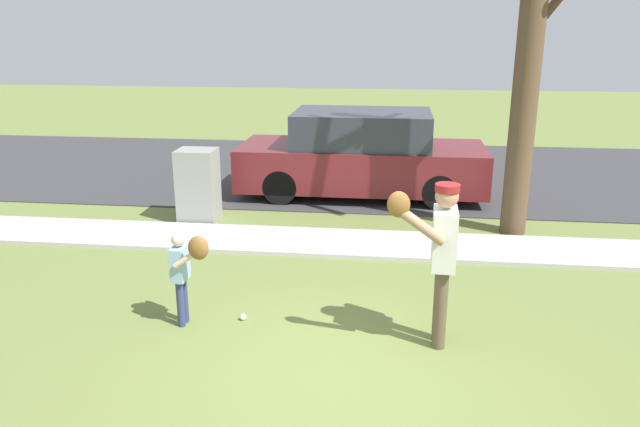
{
  "coord_description": "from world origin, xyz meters",
  "views": [
    {
      "loc": [
        0.44,
        -5.24,
        3.22
      ],
      "look_at": [
        -0.43,
        1.94,
        1.0
      ],
      "focal_mm": 34.59,
      "sensor_mm": 36.0,
      "label": 1
    }
  ],
  "objects_px": {
    "baseball": "(243,317)",
    "utility_cabinet": "(198,186)",
    "parked_suv_maroon": "(362,156)",
    "person_adult": "(440,247)",
    "person_child": "(185,266)",
    "street_tree_near": "(531,33)"
  },
  "relations": [
    {
      "from": "person_adult",
      "to": "parked_suv_maroon",
      "type": "distance_m",
      "value": 5.94
    },
    {
      "from": "person_adult",
      "to": "street_tree_near",
      "type": "xyz_separation_m",
      "value": [
        1.46,
        3.83,
        2.02
      ]
    },
    {
      "from": "person_adult",
      "to": "baseball",
      "type": "distance_m",
      "value": 2.39
    },
    {
      "from": "person_adult",
      "to": "utility_cabinet",
      "type": "bearing_deg",
      "value": -43.53
    },
    {
      "from": "parked_suv_maroon",
      "to": "street_tree_near",
      "type": "bearing_deg",
      "value": -37.9
    },
    {
      "from": "utility_cabinet",
      "to": "street_tree_near",
      "type": "distance_m",
      "value": 5.78
    },
    {
      "from": "parked_suv_maroon",
      "to": "person_adult",
      "type": "bearing_deg",
      "value": -79.29
    },
    {
      "from": "baseball",
      "to": "street_tree_near",
      "type": "relative_size",
      "value": 0.01
    },
    {
      "from": "utility_cabinet",
      "to": "parked_suv_maroon",
      "type": "height_order",
      "value": "parked_suv_maroon"
    },
    {
      "from": "person_child",
      "to": "parked_suv_maroon",
      "type": "distance_m",
      "value": 5.96
    },
    {
      "from": "baseball",
      "to": "person_child",
      "type": "bearing_deg",
      "value": -160.48
    },
    {
      "from": "baseball",
      "to": "utility_cabinet",
      "type": "xyz_separation_m",
      "value": [
        -1.62,
        3.56,
        0.58
      ]
    },
    {
      "from": "person_child",
      "to": "street_tree_near",
      "type": "height_order",
      "value": "street_tree_near"
    },
    {
      "from": "person_adult",
      "to": "street_tree_near",
      "type": "distance_m",
      "value": 4.57
    },
    {
      "from": "baseball",
      "to": "street_tree_near",
      "type": "bearing_deg",
      "value": 44.63
    },
    {
      "from": "person_child",
      "to": "parked_suv_maroon",
      "type": "relative_size",
      "value": 0.24
    },
    {
      "from": "street_tree_near",
      "to": "parked_suv_maroon",
      "type": "relative_size",
      "value": 1.25
    },
    {
      "from": "person_adult",
      "to": "utility_cabinet",
      "type": "height_order",
      "value": "person_adult"
    },
    {
      "from": "person_child",
      "to": "parked_suv_maroon",
      "type": "height_order",
      "value": "parked_suv_maroon"
    },
    {
      "from": "utility_cabinet",
      "to": "person_adult",
      "type": "bearing_deg",
      "value": -45.7
    },
    {
      "from": "person_child",
      "to": "utility_cabinet",
      "type": "bearing_deg",
      "value": 107.75
    },
    {
      "from": "utility_cabinet",
      "to": "parked_suv_maroon",
      "type": "xyz_separation_m",
      "value": [
        2.65,
        1.98,
        0.17
      ]
    }
  ]
}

